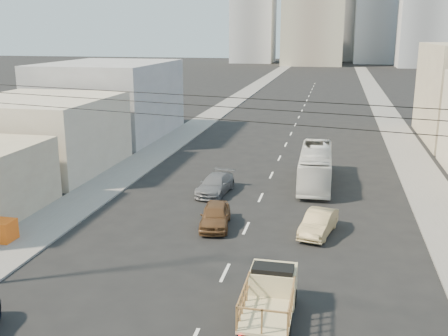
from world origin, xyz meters
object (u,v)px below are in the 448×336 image
at_px(flatbed_pickup, 270,294).
at_px(sedan_grey, 215,184).
at_px(sedan_tan, 319,223).
at_px(sedan_brown, 215,216).
at_px(city_bus, 316,166).

bearing_deg(flatbed_pickup, sedan_grey, 110.40).
bearing_deg(sedan_grey, sedan_tan, -34.18).
distance_m(sedan_tan, sedan_grey, 9.82).
height_order(flatbed_pickup, sedan_brown, flatbed_pickup).
bearing_deg(city_bus, sedan_tan, -87.45).
height_order(sedan_brown, sedan_grey, sedan_brown).
relative_size(flatbed_pickup, sedan_tan, 1.08).
xyz_separation_m(city_bus, sedan_grey, (-6.87, -4.01, -0.70)).
xyz_separation_m(flatbed_pickup, city_bus, (0.92, 20.01, 0.27)).
bearing_deg(sedan_tan, flatbed_pickup, -86.88).
relative_size(city_bus, sedan_tan, 2.41).
bearing_deg(sedan_brown, flatbed_pickup, -72.72).
bearing_deg(sedan_tan, city_bus, 105.88).
relative_size(flatbed_pickup, sedan_brown, 1.07).
relative_size(city_bus, sedan_brown, 2.38).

